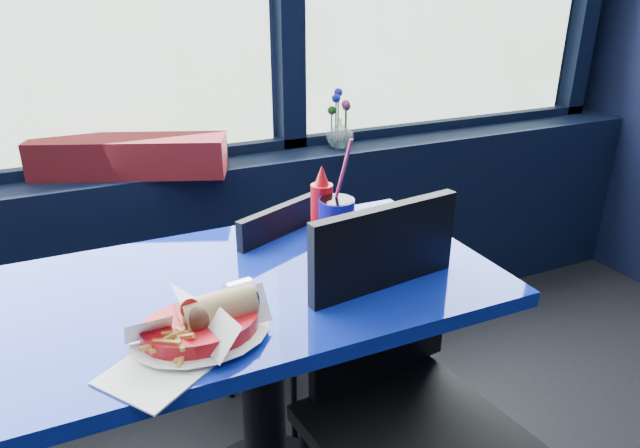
# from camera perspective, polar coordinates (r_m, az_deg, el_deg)

# --- Properties ---
(window_sill) EXTENTS (5.00, 0.26, 0.80)m
(window_sill) POSITION_cam_1_polar(r_m,az_deg,el_deg) (2.34, -19.90, -4.80)
(window_sill) COLOR black
(window_sill) RESTS_ON ground
(near_table) EXTENTS (1.20, 0.70, 0.75)m
(near_table) POSITION_cam_1_polar(r_m,az_deg,el_deg) (1.55, -5.97, -11.35)
(near_table) COLOR black
(near_table) RESTS_ON ground
(chair_near_front) EXTENTS (0.48, 0.49, 0.96)m
(chair_near_front) POSITION_cam_1_polar(r_m,az_deg,el_deg) (1.44, 7.93, -15.29)
(chair_near_front) COLOR black
(chair_near_front) RESTS_ON ground
(chair_near_back) EXTENTS (0.50, 0.50, 0.84)m
(chair_near_back) POSITION_cam_1_polar(r_m,az_deg,el_deg) (1.92, -3.11, -6.83)
(chair_near_back) COLOR black
(chair_near_back) RESTS_ON ground
(planter_box) EXTENTS (0.69, 0.41, 0.14)m
(planter_box) POSITION_cam_1_polar(r_m,az_deg,el_deg) (2.15, -18.52, 6.45)
(planter_box) COLOR maroon
(planter_box) RESTS_ON window_sill
(flower_vase) EXTENTS (0.13, 0.13, 0.24)m
(flower_vase) POSITION_cam_1_polar(r_m,az_deg,el_deg) (2.39, 1.99, 9.40)
(flower_vase) COLOR silver
(flower_vase) RESTS_ON window_sill
(food_basket) EXTENTS (0.31, 0.31, 0.09)m
(food_basket) POSITION_cam_1_polar(r_m,az_deg,el_deg) (1.23, -11.64, -9.78)
(food_basket) COLOR red
(food_basket) RESTS_ON near_table
(ketchup_bottle) EXTENTS (0.06, 0.06, 0.23)m
(ketchup_bottle) POSITION_cam_1_polar(r_m,az_deg,el_deg) (1.60, 0.18, 1.46)
(ketchup_bottle) COLOR red
(ketchup_bottle) RESTS_ON near_table
(soda_cup) EXTENTS (0.10, 0.10, 0.33)m
(soda_cup) POSITION_cam_1_polar(r_m,az_deg,el_deg) (1.55, 1.65, -0.09)
(soda_cup) COLOR #100C85
(soda_cup) RESTS_ON near_table
(napkin) EXTENTS (0.24, 0.24, 0.00)m
(napkin) POSITION_cam_1_polar(r_m,az_deg,el_deg) (1.17, -16.22, -14.17)
(napkin) COLOR white
(napkin) RESTS_ON near_table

